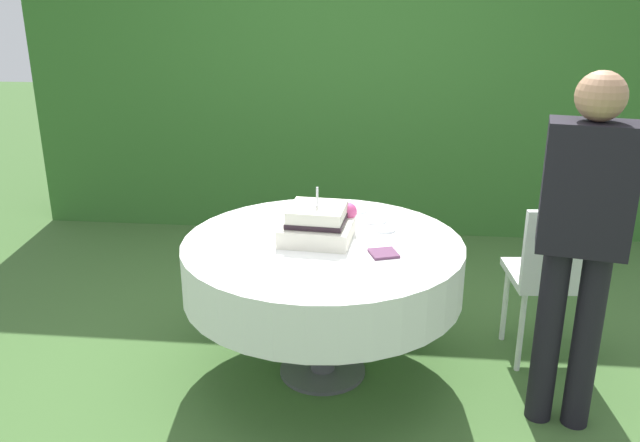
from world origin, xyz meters
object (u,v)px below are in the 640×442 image
Objects in this scene: serving_plate_left at (385,229)px; napkin_stack at (384,253)px; cake_table at (323,266)px; garden_chair at (554,270)px; standing_person at (582,233)px; wedding_cake at (319,224)px; serving_plate_far at (375,220)px; serving_plate_near at (353,210)px.

napkin_stack is (-0.00, -0.32, 0.00)m from serving_plate_left.
garden_chair is (1.16, 0.22, -0.06)m from cake_table.
standing_person is at bearing -14.32° from cake_table.
serving_plate_far is at bearing 46.72° from wedding_cake.
serving_plate_near is 0.17× the size of garden_chair.
serving_plate_near is 0.09× the size of standing_person.
serving_plate_near is at bearing 166.21° from garden_chair.
standing_person reaches higher than wedding_cake.
serving_plate_left is at bearing 150.23° from standing_person.
serving_plate_near is 0.20m from serving_plate_far.
napkin_stack is (0.32, -0.17, -0.07)m from wedding_cake.
serving_plate_left is 0.12× the size of garden_chair.
serving_plate_left is at bearing 31.48° from cake_table.
serving_plate_left is at bearing 89.49° from napkin_stack.
serving_plate_near is 1.23× the size of napkin_stack.
serving_plate_left is at bearing -177.65° from garden_chair.
serving_plate_near is 0.34m from serving_plate_left.
serving_plate_near is 1.15× the size of serving_plate_far.
serving_plate_near is 1.09m from garden_chair.
serving_plate_far is at bearing 173.85° from garden_chair.
serving_plate_near is at bearing 71.76° from wedding_cake.
serving_plate_far is 1.24× the size of serving_plate_left.
standing_person reaches higher than serving_plate_near.
standing_person is at bearing -34.55° from serving_plate_far.
napkin_stack is at bearing 169.56° from standing_person.
wedding_cake is 1.19m from standing_person.
serving_plate_near is at bearing 106.12° from napkin_stack.
standing_person is (1.14, -0.32, 0.12)m from wedding_cake.
garden_chair is (1.04, -0.26, -0.20)m from serving_plate_near.
cake_table is 0.51m from serving_plate_near.
napkin_stack is at bearing -83.14° from serving_plate_far.
serving_plate_left is 0.86× the size of napkin_stack.
wedding_cake reaches higher than serving_plate_far.
cake_table is 10.57× the size of serving_plate_far.
napkin_stack reaches higher than serving_plate_left.
napkin_stack is (0.30, -0.13, 0.14)m from cake_table.
serving_plate_far is (0.12, -0.16, 0.00)m from serving_plate_near.
serving_plate_far is at bearing 145.45° from standing_person.
wedding_cake is 0.47m from serving_plate_near.
standing_person is (-0.04, -0.50, 0.39)m from garden_chair.
napkin_stack is at bearing -90.51° from serving_plate_left.
cake_table is 1.20m from standing_person.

